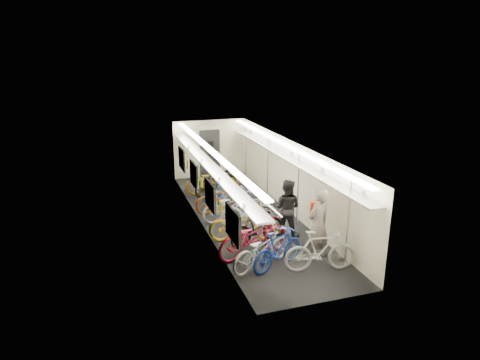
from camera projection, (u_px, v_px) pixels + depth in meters
train_car_shell at (230, 164)px, 13.74m from camera, size 10.00×10.00×10.00m
bicycle_0 at (262, 249)px, 10.46m from camera, size 2.00×1.39×1.00m
bicycle_1 at (278, 249)px, 10.41m from camera, size 1.75×1.14×1.02m
bicycle_2 at (253, 237)px, 11.01m from camera, size 2.19×1.20×1.09m
bicycle_3 at (257, 227)px, 11.70m from camera, size 1.82×0.96×1.05m
bicycle_4 at (243, 224)px, 11.94m from camera, size 2.04×1.12×1.02m
bicycle_5 at (249, 210)px, 12.88m from camera, size 1.80×0.68×1.06m
bicycle_6 at (231, 206)px, 13.36m from camera, size 1.96×0.89×1.00m
bicycle_7 at (226, 195)px, 14.35m from camera, size 1.73×1.13×1.01m
bicycle_8 at (222, 197)px, 14.13m from camera, size 2.02×1.03×1.01m
bicycle_9 at (218, 181)px, 15.56m from camera, size 1.96×0.90×1.14m
bicycle_10 at (213, 181)px, 15.81m from camera, size 2.05×0.91×1.05m
bicycle_11 at (320, 251)px, 10.28m from camera, size 1.83×0.81×1.06m
passenger_near at (318, 224)px, 10.79m from camera, size 0.80×0.66×1.88m
passenger_mid at (287, 208)px, 12.15m from camera, size 1.05×1.01×1.70m
backpack at (315, 209)px, 10.89m from camera, size 0.29×0.20×0.38m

